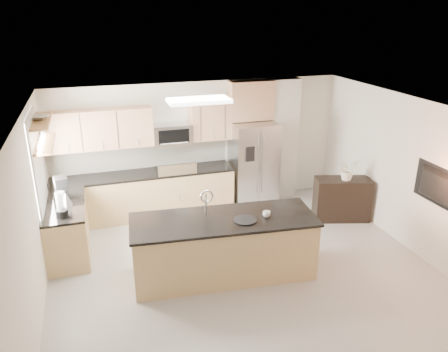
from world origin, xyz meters
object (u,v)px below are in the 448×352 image
object	(u,v)px
microwave	(172,134)
platter	(245,220)
island	(224,246)
refrigerator	(253,164)
coffee_maker	(62,189)
credenza	(342,199)
blender	(61,206)
range	(176,190)
bowl	(40,117)
cup	(267,214)
kettle	(66,199)
television	(436,187)
flower_vase	(348,164)

from	to	relation	value
microwave	platter	size ratio (longest dim) A/B	2.15
microwave	island	xyz separation A→B (m)	(0.27, -2.58, -1.14)
refrigerator	coffee_maker	bearing A→B (deg)	-168.25
microwave	credenza	world-z (taller)	microwave
microwave	blender	xyz separation A→B (m)	(-2.08, -1.69, -0.53)
range	credenza	size ratio (longest dim) A/B	1.07
platter	bowl	world-z (taller)	bowl
refrigerator	bowl	size ratio (longest dim) A/B	4.81
microwave	cup	bearing A→B (deg)	-71.53
range	microwave	size ratio (longest dim) A/B	1.50
bowl	blender	bearing A→B (deg)	-73.85
cup	bowl	size ratio (longest dim) A/B	0.32
range	coffee_maker	world-z (taller)	coffee_maker
cup	microwave	bearing A→B (deg)	108.47
microwave	refrigerator	size ratio (longest dim) A/B	0.43
kettle	television	bearing A→B (deg)	-19.78
kettle	flower_vase	distance (m)	5.13
blender	flower_vase	size ratio (longest dim) A/B	0.68
range	flower_vase	size ratio (longest dim) A/B	1.83
range	platter	size ratio (longest dim) A/B	3.23
microwave	bowl	bearing A→B (deg)	-154.17
platter	bowl	xyz separation A→B (m)	(-2.80, 1.65, 1.40)
refrigerator	island	xyz separation A→B (m)	(-1.39, -2.41, -0.40)
microwave	refrigerator	bearing A→B (deg)	-5.86
microwave	television	xyz separation A→B (m)	(3.51, -3.24, -0.28)
credenza	kettle	size ratio (longest dim) A/B	4.09
platter	coffee_maker	distance (m)	3.20
range	coffee_maker	size ratio (longest dim) A/B	2.96
refrigerator	flower_vase	xyz separation A→B (m)	(1.44, -1.28, 0.27)
coffee_maker	bowl	distance (m)	1.30
blender	credenza	bearing A→B (deg)	3.10
microwave	flower_vase	distance (m)	3.46
television	range	bearing A→B (deg)	48.36
credenza	television	xyz separation A→B (m)	(0.44, -1.83, 0.92)
television	bowl	bearing A→B (deg)	69.48
kettle	coffee_maker	xyz separation A→B (m)	(-0.07, 0.30, 0.07)
range	bowl	size ratio (longest dim) A/B	3.08
flower_vase	television	world-z (taller)	television
coffee_maker	platter	bearing A→B (deg)	-34.02
bowl	microwave	bearing A→B (deg)	25.83
range	credenza	bearing A→B (deg)	-22.80
microwave	blender	bearing A→B (deg)	-140.78
cup	flower_vase	bearing A→B (deg)	29.98
kettle	television	distance (m)	5.89
refrigerator	blender	bearing A→B (deg)	-157.81
credenza	cup	distance (m)	2.59
flower_vase	television	bearing A→B (deg)	-77.19
island	range	bearing A→B (deg)	101.56
refrigerator	kettle	distance (m)	3.84
coffee_maker	bowl	xyz separation A→B (m)	(-0.16, -0.14, 1.28)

